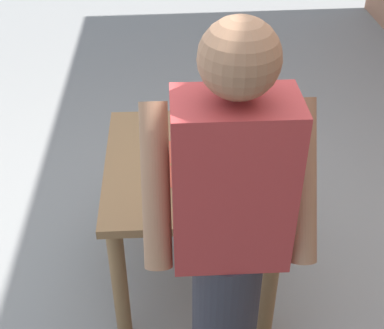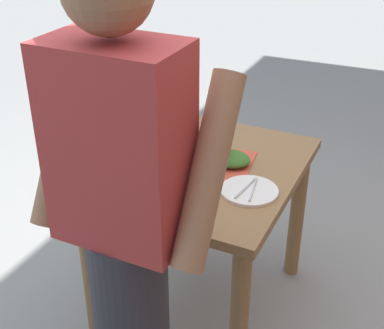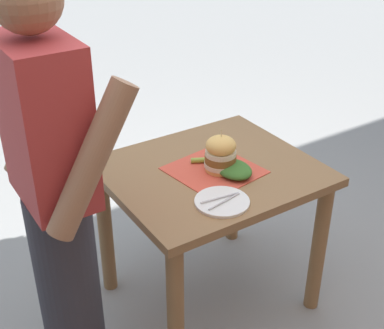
% 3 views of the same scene
% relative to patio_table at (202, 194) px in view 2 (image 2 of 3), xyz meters
% --- Properties ---
extents(ground_plane, '(80.00, 80.00, 0.00)m').
position_rel_patio_table_xyz_m(ground_plane, '(0.00, 0.00, -0.60)').
color(ground_plane, gray).
extents(patio_table, '(0.78, 0.90, 0.74)m').
position_rel_patio_table_xyz_m(patio_table, '(0.00, 0.00, 0.00)').
color(patio_table, olive).
rests_on(patio_table, ground).
extents(serving_paper, '(0.40, 0.40, 0.00)m').
position_rel_patio_table_xyz_m(serving_paper, '(-0.02, -0.00, 0.14)').
color(serving_paper, '#D64C38').
rests_on(serving_paper, patio_table).
extents(sandwich, '(0.14, 0.14, 0.20)m').
position_rel_patio_table_xyz_m(sandwich, '(-0.04, -0.02, 0.23)').
color(sandwich, '#E5B25B').
rests_on(sandwich, serving_paper).
extents(pickle_spear, '(0.06, 0.08, 0.02)m').
position_rel_patio_table_xyz_m(pickle_spear, '(0.06, 0.02, 0.16)').
color(pickle_spear, '#8EA83D').
rests_on(pickle_spear, serving_paper).
extents(side_plate_with_forks, '(0.22, 0.22, 0.02)m').
position_rel_patio_table_xyz_m(side_plate_with_forks, '(-0.25, 0.12, 0.15)').
color(side_plate_with_forks, white).
rests_on(side_plate_with_forks, patio_table).
extents(side_salad, '(0.18, 0.14, 0.05)m').
position_rel_patio_table_xyz_m(side_salad, '(-0.10, -0.05, 0.17)').
color(side_salad, '#386B28').
rests_on(side_salad, patio_table).
extents(diner_across_table, '(0.55, 0.35, 1.69)m').
position_rel_patio_table_xyz_m(diner_across_table, '(-0.09, 0.72, 0.28)').
color(diner_across_table, '#33333D').
rests_on(diner_across_table, ground).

